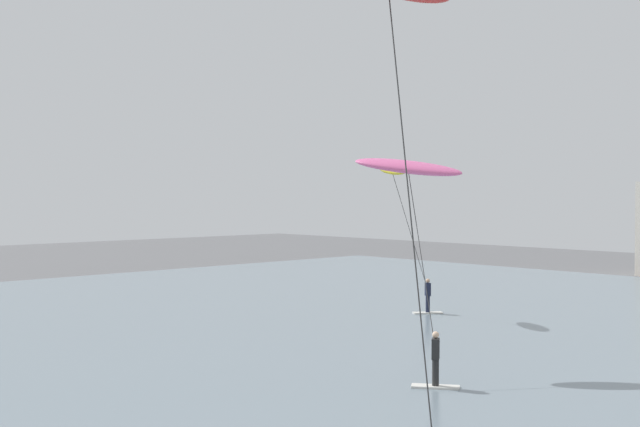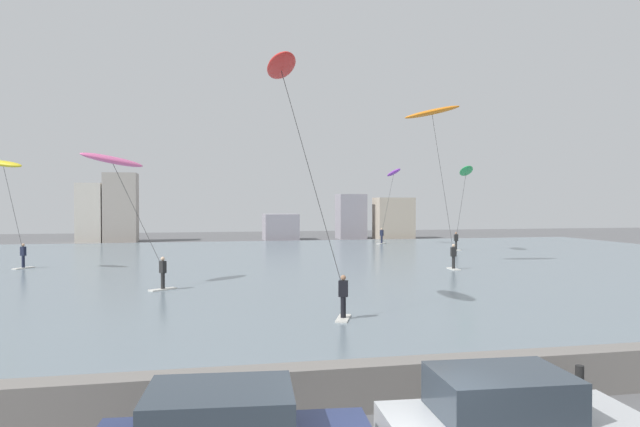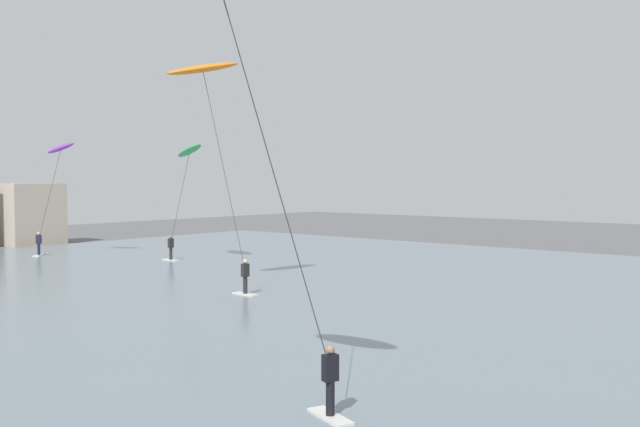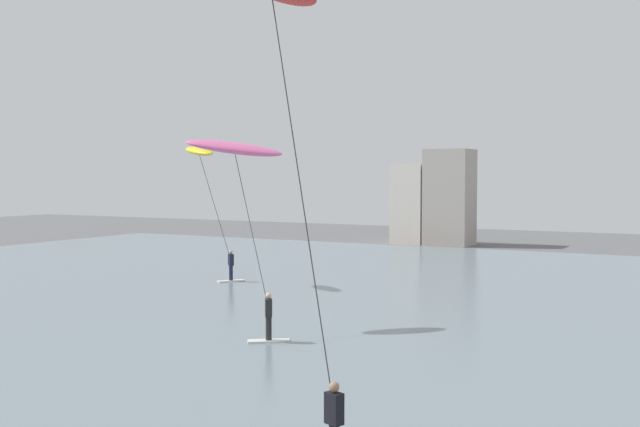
% 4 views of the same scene
% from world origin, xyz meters
% --- Properties ---
extents(kitesurfer_yellow, '(2.85, 3.65, 7.17)m').
position_xyz_m(kitesurfer_yellow, '(-14.86, 31.73, 6.11)').
color(kitesurfer_yellow, silver).
rests_on(kitesurfer_yellow, water_bay).
extents(kitesurfer_pink, '(5.03, 3.94, 7.06)m').
position_xyz_m(kitesurfer_pink, '(-7.17, 23.65, 6.17)').
color(kitesurfer_pink, silver).
rests_on(kitesurfer_pink, water_bay).
extents(kitesurfer_red, '(3.21, 3.63, 9.88)m').
position_xyz_m(kitesurfer_red, '(0.31, 14.37, 8.85)').
color(kitesurfer_red, silver).
rests_on(kitesurfer_red, water_bay).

